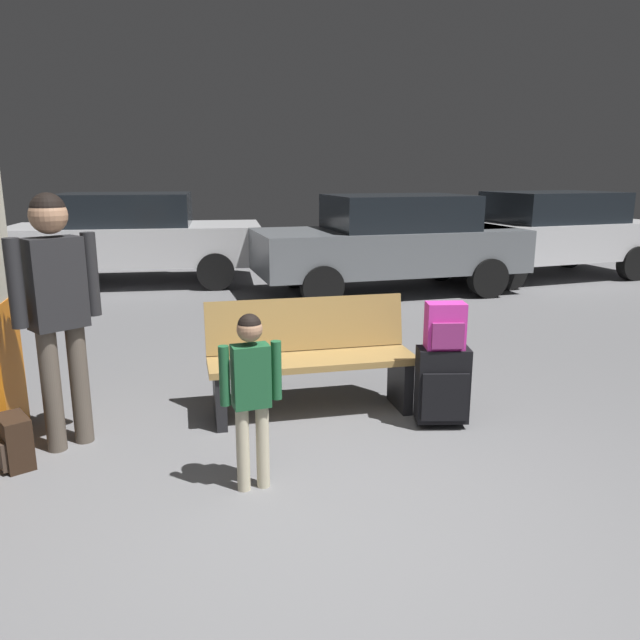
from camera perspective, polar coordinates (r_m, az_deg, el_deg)
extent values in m
cube|color=slate|center=(7.08, -6.08, -2.12)|extent=(18.00, 18.00, 0.10)
cube|color=#9E7A42|center=(4.74, -0.68, -3.81)|extent=(1.60, 0.44, 0.05)
cube|color=#9E7A42|center=(4.92, -1.30, -0.35)|extent=(1.60, 0.11, 0.42)
cube|color=black|center=(4.73, -9.29, -7.03)|extent=(0.08, 0.40, 0.41)
cube|color=black|center=(5.01, 7.44, -5.77)|extent=(0.08, 0.40, 0.41)
cube|color=black|center=(4.67, 11.27, -5.88)|extent=(0.41, 0.27, 0.56)
cube|color=black|center=(4.59, 11.53, -7.05)|extent=(0.34, 0.09, 0.36)
cube|color=#A5A5AA|center=(4.66, 11.22, -2.45)|extent=(0.14, 0.05, 0.02)
cylinder|color=black|center=(4.82, 9.01, -8.98)|extent=(0.03, 0.05, 0.04)
cylinder|color=black|center=(4.89, 12.75, -8.84)|extent=(0.03, 0.05, 0.04)
cube|color=#D833A5|center=(4.54, 11.53, -0.52)|extent=(0.30, 0.21, 0.34)
cube|color=#8E2B70|center=(4.46, 11.79, -1.45)|extent=(0.23, 0.07, 0.19)
cylinder|color=black|center=(4.50, 11.63, 1.43)|extent=(0.06, 0.03, 0.02)
cylinder|color=beige|center=(3.77, -5.34, -11.57)|extent=(0.08, 0.08, 0.53)
cylinder|color=beige|center=(3.74, -7.17, -11.80)|extent=(0.08, 0.08, 0.53)
cube|color=#1E5933|center=(3.58, -6.43, -5.19)|extent=(0.23, 0.15, 0.37)
cylinder|color=#1E5933|center=(3.61, -4.07, -4.67)|extent=(0.06, 0.06, 0.35)
cylinder|color=#1E5933|center=(3.55, -8.86, -5.14)|extent=(0.06, 0.06, 0.35)
sphere|color=#A87A5B|center=(3.50, -6.56, -0.84)|extent=(0.15, 0.15, 0.15)
sphere|color=black|center=(3.50, -6.57, -0.51)|extent=(0.14, 0.14, 0.14)
cylinder|color=white|center=(3.67, -8.00, -4.50)|extent=(0.06, 0.06, 0.10)
cylinder|color=red|center=(3.64, -8.04, -3.38)|extent=(0.01, 0.01, 0.06)
cylinder|color=brown|center=(4.60, -21.40, -5.58)|extent=(0.13, 0.13, 0.85)
cylinder|color=brown|center=(4.53, -23.63, -6.08)|extent=(0.13, 0.13, 0.85)
cube|color=#232326|center=(4.39, -23.36, 3.15)|extent=(0.40, 0.36, 0.60)
cylinder|color=#232326|center=(4.48, -20.49, 4.00)|extent=(0.10, 0.10, 0.57)
cylinder|color=#232326|center=(4.30, -26.42, 3.05)|extent=(0.10, 0.10, 0.57)
sphere|color=#A87A5B|center=(4.34, -23.91, 8.88)|extent=(0.24, 0.24, 0.24)
sphere|color=black|center=(4.34, -23.95, 9.32)|extent=(0.22, 0.22, 0.22)
cube|color=black|center=(4.48, -26.44, -10.06)|extent=(0.27, 0.32, 0.34)
cube|color=#423328|center=(4.49, -27.56, -10.88)|extent=(0.13, 0.22, 0.19)
cylinder|color=black|center=(4.43, -26.65, -8.17)|extent=(0.05, 0.06, 0.02)
cube|color=silver|center=(10.85, -16.62, 6.77)|extent=(4.21, 1.98, 0.64)
cube|color=black|center=(10.82, -17.63, 9.77)|extent=(2.20, 1.68, 0.52)
cylinder|color=black|center=(11.60, -9.59, 5.71)|extent=(0.61, 0.24, 0.60)
cylinder|color=black|center=(10.01, -9.66, 4.47)|extent=(0.61, 0.24, 0.60)
cylinder|color=black|center=(11.92, -22.23, 5.09)|extent=(0.61, 0.24, 0.60)
cylinder|color=black|center=(10.38, -24.18, 3.78)|extent=(0.61, 0.24, 0.60)
cube|color=silver|center=(11.73, 20.05, 6.99)|extent=(4.27, 2.18, 0.64)
cube|color=black|center=(11.78, 20.85, 9.79)|extent=(2.27, 1.78, 0.52)
cylinder|color=black|center=(10.35, 17.11, 4.35)|extent=(0.62, 0.27, 0.60)
cylinder|color=black|center=(11.66, 12.43, 5.62)|extent=(0.62, 0.27, 0.60)
cylinder|color=black|center=(12.08, 27.10, 4.72)|extent=(0.62, 0.27, 0.60)
cylinder|color=black|center=(13.22, 22.09, 5.86)|extent=(0.62, 0.27, 0.60)
cube|color=slate|center=(9.68, 6.33, 6.48)|extent=(4.18, 1.92, 0.64)
cube|color=black|center=(9.68, 7.26, 9.91)|extent=(2.18, 1.65, 0.52)
cylinder|color=black|center=(8.56, 0.20, 3.13)|extent=(0.61, 0.23, 0.60)
cylinder|color=black|center=(10.09, -2.33, 4.72)|extent=(0.61, 0.23, 0.60)
cylinder|color=black|center=(9.60, 15.31, 3.79)|extent=(0.61, 0.23, 0.60)
cylinder|color=black|center=(10.99, 11.03, 5.21)|extent=(0.61, 0.23, 0.60)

